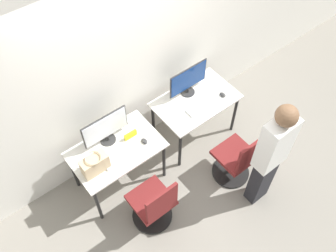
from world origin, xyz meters
TOP-DOWN VIEW (x-y plane):
  - ground_plane at (0.00, 0.00)m, footprint 20.00×20.00m
  - wall_back at (0.00, 0.78)m, footprint 12.00×0.05m
  - desk_left at (-0.60, 0.33)m, footprint 1.04×0.66m
  - monitor_left at (-0.60, 0.49)m, footprint 0.56×0.18m
  - keyboard_left at (-0.60, 0.20)m, footprint 0.45×0.13m
  - mouse_left at (-0.28, 0.21)m, footprint 0.06×0.09m
  - office_chair_left at (-0.58, -0.36)m, footprint 0.48×0.48m
  - desk_right at (0.60, 0.33)m, footprint 1.04×0.66m
  - monitor_right at (0.60, 0.49)m, footprint 0.56×0.18m
  - keyboard_right at (0.60, 0.20)m, footprint 0.45×0.13m
  - mouse_right at (0.91, 0.17)m, footprint 0.06×0.09m
  - office_chair_right at (0.57, -0.51)m, footprint 0.48×0.48m
  - person_right at (0.60, -0.87)m, footprint 0.36×0.22m
  - handbag at (-0.91, 0.23)m, footprint 0.30×0.18m
  - placard_left at (-0.37, 0.36)m, footprint 0.16×0.03m

SIDE VIEW (x-z plane):
  - ground_plane at x=0.00m, z-range 0.00..0.00m
  - office_chair_left at x=-0.58m, z-range -0.08..0.81m
  - office_chair_right at x=0.57m, z-range -0.08..0.81m
  - desk_left at x=-0.60m, z-range 0.27..0.98m
  - desk_right at x=0.60m, z-range 0.27..0.98m
  - keyboard_left at x=-0.60m, z-range 0.71..0.73m
  - keyboard_right at x=0.60m, z-range 0.71..0.73m
  - mouse_left at x=-0.28m, z-range 0.71..0.74m
  - mouse_right at x=0.91m, z-range 0.71..0.74m
  - placard_left at x=-0.37m, z-range 0.71..0.79m
  - handbag at x=-0.91m, z-range 0.70..0.95m
  - person_right at x=0.60m, z-range 0.08..1.77m
  - monitor_left at x=-0.60m, z-range 0.73..1.14m
  - monitor_right at x=0.60m, z-range 0.73..1.14m
  - wall_back at x=0.00m, z-range 0.00..2.80m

